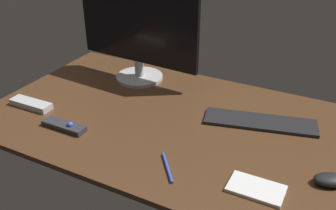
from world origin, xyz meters
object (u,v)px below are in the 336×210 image
media_remote (64,126)px  notepad (256,189)px  computer_mouse (331,180)px  monitor (138,34)px  pen (167,167)px  keyboard (260,122)px  tv_remote (31,104)px

media_remote → notepad: size_ratio=1.08×
computer_mouse → notepad: bearing=-172.3°
monitor → pen: bearing=-48.0°
computer_mouse → notepad: 22.35cm
monitor → computer_mouse: monitor is taller
monitor → computer_mouse: 97.10cm
keyboard → notepad: bearing=-90.0°
tv_remote → pen: size_ratio=1.23×
computer_mouse → monitor: bearing=130.7°
monitor → media_remote: bearing=-88.8°
keyboard → computer_mouse: 36.51cm
keyboard → pen: bearing=-128.6°
monitor → tv_remote: bearing=-116.3°
pen → media_remote: bearing=-133.0°
pen → monitor: bearing=179.9°
keyboard → pen: keyboard is taller
monitor → pen: (41.98, -52.55, -20.89)cm
keyboard → computer_mouse: computer_mouse is taller
media_remote → notepad: media_remote is taller
monitor → tv_remote: size_ratio=3.27×
keyboard → pen: (-18.09, -39.63, -0.12)cm
keyboard → monitor: bearing=153.8°
tv_remote → notepad: 93.89cm
monitor → computer_mouse: bearing=-19.4°
keyboard → tv_remote: bearing=-174.6°
keyboard → pen: size_ratio=2.80×
monitor → tv_remote: monitor is taller
keyboard → computer_mouse: size_ratio=4.09×
keyboard → pen: 43.56cm
computer_mouse → tv_remote: 112.28cm
media_remote → notepad: bearing=-0.3°
monitor → media_remote: (-1.87, -49.22, -20.29)cm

